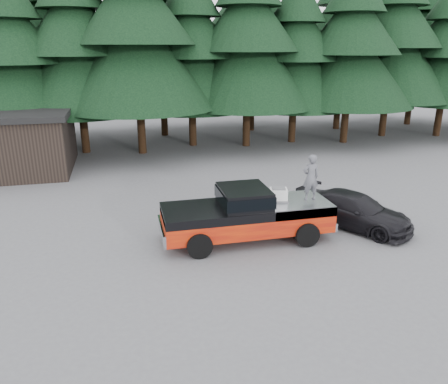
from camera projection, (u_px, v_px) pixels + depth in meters
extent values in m
plane|color=#525255|center=(199.00, 249.00, 14.66)|extent=(120.00, 120.00, 0.00)
cube|color=black|center=(244.00, 196.00, 14.87)|extent=(1.66, 1.90, 0.59)
cube|color=silver|center=(278.00, 195.00, 15.26)|extent=(0.71, 0.63, 0.41)
imported|color=#525259|center=(311.00, 177.00, 15.15)|extent=(0.60, 0.40, 1.64)
imported|color=black|center=(354.00, 211.00, 16.35)|extent=(3.89, 4.58, 1.26)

